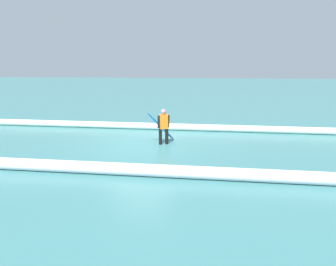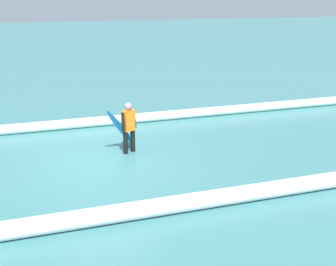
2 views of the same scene
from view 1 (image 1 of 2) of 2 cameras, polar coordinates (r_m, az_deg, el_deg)
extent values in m
plane|color=#377071|center=(13.82, -4.92, -2.22)|extent=(136.82, 136.82, 0.00)
cylinder|color=black|center=(13.95, -1.32, -0.64)|extent=(0.14, 0.14, 0.67)
cylinder|color=black|center=(14.03, -0.22, -0.56)|extent=(0.14, 0.14, 0.67)
cube|color=orange|center=(13.87, -0.77, 1.98)|extent=(0.39, 0.33, 0.61)
sphere|color=#9B6971|center=(13.80, -0.78, 3.66)|extent=(0.22, 0.22, 0.22)
cylinder|color=black|center=(13.81, -1.63, 1.93)|extent=(0.09, 0.16, 0.53)
cylinder|color=black|center=(13.93, 0.07, 2.03)|extent=(0.09, 0.21, 0.53)
ellipsoid|color=#268CE5|center=(14.29, -1.24, 1.10)|extent=(1.20, 1.29, 1.39)
ellipsoid|color=red|center=(14.29, -1.24, 1.11)|extent=(0.88, 0.96, 1.12)
cylinder|color=white|center=(17.27, -3.88, 1.20)|extent=(24.32, 0.57, 0.34)
cylinder|color=white|center=(10.21, -6.91, -6.22)|extent=(16.24, 0.51, 0.38)
camera|label=2|loc=(5.61, -74.25, 15.27)|focal=49.51mm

